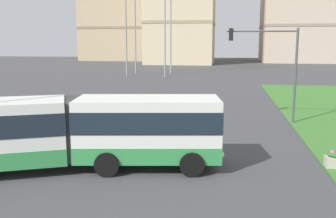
# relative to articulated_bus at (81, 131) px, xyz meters

# --- Properties ---
(articulated_bus) EXTENTS (11.95, 5.64, 3.00)m
(articulated_bus) POSITION_rel_articulated_bus_xyz_m (0.00, 0.00, 0.00)
(articulated_bus) COLOR silver
(articulated_bus) RESTS_ON ground
(car_white_van) EXTENTS (4.56, 2.39, 1.58)m
(car_white_van) POSITION_rel_articulated_bus_xyz_m (-2.41, 7.53, -0.90)
(car_white_van) COLOR silver
(car_white_van) RESTS_ON ground
(traffic_light_far_right) EXTENTS (4.57, 0.28, 6.20)m
(traffic_light_far_right) POSITION_rel_articulated_bus_xyz_m (8.87, 10.91, 2.64)
(traffic_light_far_right) COLOR #474C51
(traffic_light_far_right) RESTS_ON ground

